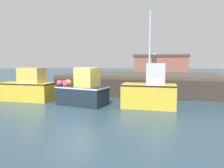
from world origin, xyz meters
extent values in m
cube|color=#2D4756|center=(0.00, 0.00, -0.05)|extent=(120.00, 160.00, 0.10)
cube|color=#473D33|center=(3.27, 7.90, 1.52)|extent=(13.43, 7.63, 0.25)
cube|color=#312A23|center=(3.27, 4.21, 0.70)|extent=(13.43, 0.24, 1.40)
cylinder|color=#312A23|center=(-3.05, 4.31, 0.70)|extent=(0.35, 0.35, 1.40)
cylinder|color=#312A23|center=(3.27, 4.31, 0.70)|extent=(0.35, 0.35, 1.40)
cylinder|color=#312A23|center=(-0.76, 11.49, 0.70)|extent=(0.35, 0.35, 1.40)
cylinder|color=#312A23|center=(7.29, 11.49, 0.70)|extent=(0.35, 0.35, 1.40)
cylinder|color=#312A23|center=(0.11, 4.31, 0.70)|extent=(6.34, 0.18, 1.29)
cube|color=gold|center=(-4.23, 1.63, 0.63)|extent=(3.74, 1.51, 1.25)
cube|color=black|center=(-4.23, 1.63, 1.20)|extent=(3.82, 1.54, 0.08)
cube|color=gold|center=(-3.76, 1.63, 1.77)|extent=(1.62, 1.12, 1.04)
cube|color=#19232D|center=(0.14, 1.13, 0.59)|extent=(3.29, 2.20, 1.17)
cube|color=silver|center=(0.14, 1.13, 1.12)|extent=(3.35, 2.25, 0.08)
cube|color=gold|center=(0.50, 1.05, 1.76)|extent=(1.43, 1.46, 1.17)
sphere|color=orange|center=(-1.00, 1.53, 1.32)|extent=(0.47, 0.47, 0.47)
sphere|color=#DB3866|center=(-1.22, 1.33, 1.24)|extent=(0.44, 0.44, 0.44)
sphere|color=#DB3866|center=(-1.13, 1.24, 1.26)|extent=(0.50, 0.50, 0.50)
sphere|color=#DB3866|center=(-1.30, 0.91, 1.38)|extent=(0.37, 0.37, 0.37)
sphere|color=#EA5B70|center=(-1.42, 2.07, 1.14)|extent=(0.37, 0.37, 0.37)
cube|color=gold|center=(4.24, 1.24, 0.70)|extent=(3.12, 1.52, 1.40)
cube|color=black|center=(4.24, 1.24, 1.35)|extent=(3.18, 1.55, 0.08)
cube|color=#B2B7BC|center=(4.63, 1.24, 2.01)|extent=(1.06, 1.05, 1.22)
cylinder|color=#B7B7BC|center=(4.24, 1.24, 4.10)|extent=(0.10, 0.10, 2.95)
cylinder|color=#2D3342|center=(4.41, 6.10, 2.08)|extent=(0.29, 0.29, 0.88)
cylinder|color=#333338|center=(4.41, 6.10, 2.86)|extent=(0.34, 0.34, 0.68)
sphere|color=tan|center=(4.41, 6.10, 3.32)|extent=(0.22, 0.22, 0.22)
cube|color=brown|center=(5.06, 32.61, 1.85)|extent=(10.29, 6.05, 3.69)
cube|color=#4F2D24|center=(5.06, 32.61, 3.94)|extent=(10.70, 6.29, 0.50)
cylinder|color=orange|center=(0.06, 0.90, 0.19)|extent=(0.57, 0.57, 0.39)
cone|color=orange|center=(0.06, 0.90, 0.53)|extent=(0.45, 0.45, 0.28)
camera|label=1|loc=(4.79, -10.80, 2.67)|focal=32.69mm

